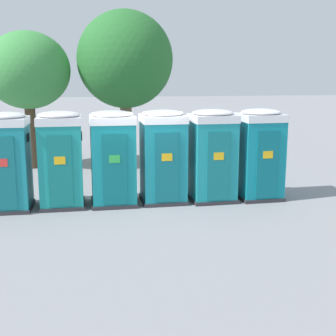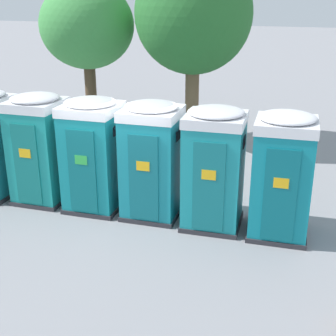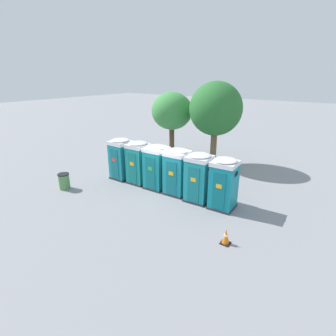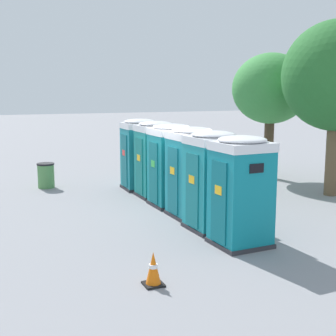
% 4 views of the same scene
% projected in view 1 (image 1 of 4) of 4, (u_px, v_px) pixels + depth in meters
% --- Properties ---
extents(ground_plane, '(120.00, 120.00, 0.00)m').
position_uv_depth(ground_plane, '(138.00, 202.00, 12.99)').
color(ground_plane, gray).
extents(portapotty_0, '(1.19, 1.22, 2.54)m').
position_uv_depth(portapotty_0, '(6.00, 161.00, 12.02)').
color(portapotty_0, '#2D2D33').
rests_on(portapotty_0, ground).
extents(portapotty_1, '(1.18, 1.22, 2.54)m').
position_uv_depth(portapotty_1, '(61.00, 159.00, 12.31)').
color(portapotty_1, '#2D2D33').
rests_on(portapotty_1, ground).
extents(portapotty_2, '(1.23, 1.22, 2.54)m').
position_uv_depth(portapotty_2, '(113.00, 158.00, 12.51)').
color(portapotty_2, '#2D2D33').
rests_on(portapotty_2, ground).
extents(portapotty_3, '(1.23, 1.23, 2.54)m').
position_uv_depth(portapotty_3, '(163.00, 156.00, 12.77)').
color(portapotty_3, '#2D2D33').
rests_on(portapotty_3, ground).
extents(portapotty_4, '(1.25, 1.25, 2.54)m').
position_uv_depth(portapotty_4, '(212.00, 155.00, 12.92)').
color(portapotty_4, '#2D2D33').
rests_on(portapotty_4, ground).
extents(portapotty_5, '(1.23, 1.24, 2.54)m').
position_uv_depth(portapotty_5, '(259.00, 154.00, 13.14)').
color(portapotty_5, '#2D2D33').
rests_on(portapotty_5, ground).
extents(street_tree_0, '(3.07, 3.07, 5.01)m').
position_uv_depth(street_tree_0, '(28.00, 71.00, 16.94)').
color(street_tree_0, '#4C3826').
rests_on(street_tree_0, ground).
extents(street_tree_1, '(3.59, 3.59, 5.83)m').
position_uv_depth(street_tree_1, '(125.00, 60.00, 17.52)').
color(street_tree_1, brown).
rests_on(street_tree_1, ground).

